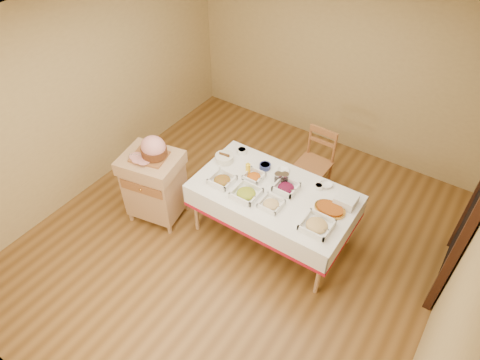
% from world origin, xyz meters
% --- Properties ---
extents(room_shell, '(5.00, 5.00, 5.00)m').
position_xyz_m(room_shell, '(0.00, 0.00, 1.30)').
color(room_shell, brown).
rests_on(room_shell, ground).
extents(doorway, '(0.09, 1.10, 2.20)m').
position_xyz_m(doorway, '(2.20, 0.90, 1.11)').
color(doorway, black).
rests_on(doorway, ground).
extents(dining_table, '(1.82, 1.02, 0.76)m').
position_xyz_m(dining_table, '(0.30, 0.30, 0.60)').
color(dining_table, tan).
rests_on(dining_table, ground).
extents(butcher_cart, '(0.77, 0.68, 0.95)m').
position_xyz_m(butcher_cart, '(-1.08, -0.20, 0.54)').
color(butcher_cart, tan).
rests_on(butcher_cart, ground).
extents(dining_chair, '(0.43, 0.41, 0.93)m').
position_xyz_m(dining_chair, '(0.33, 1.32, 0.48)').
color(dining_chair, '#9A5F32').
rests_on(dining_chair, ground).
extents(ham_on_board, '(0.42, 0.40, 0.28)m').
position_xyz_m(ham_on_board, '(-1.04, -0.17, 1.07)').
color(ham_on_board, '#9A5F32').
rests_on(ham_on_board, butcher_cart).
extents(serving_dish_a, '(0.26, 0.26, 0.11)m').
position_xyz_m(serving_dish_a, '(-0.26, 0.09, 0.80)').
color(serving_dish_a, white).
rests_on(serving_dish_a, dining_table).
extents(serving_dish_b, '(0.28, 0.28, 0.11)m').
position_xyz_m(serving_dish_b, '(0.08, 0.06, 0.80)').
color(serving_dish_b, white).
rests_on(serving_dish_b, dining_table).
extents(serving_dish_c, '(0.23, 0.23, 0.09)m').
position_xyz_m(serving_dish_c, '(0.39, 0.08, 0.79)').
color(serving_dish_c, white).
rests_on(serving_dish_c, dining_table).
extents(serving_dish_d, '(0.30, 0.30, 0.11)m').
position_xyz_m(serving_dish_d, '(0.94, 0.07, 0.80)').
color(serving_dish_d, white).
rests_on(serving_dish_d, dining_table).
extents(serving_dish_e, '(0.22, 0.21, 0.10)m').
position_xyz_m(serving_dish_e, '(-0.00, 0.35, 0.79)').
color(serving_dish_e, white).
rests_on(serving_dish_e, dining_table).
extents(serving_dish_f, '(0.26, 0.25, 0.12)m').
position_xyz_m(serving_dish_f, '(0.40, 0.39, 0.80)').
color(serving_dish_f, white).
rests_on(serving_dish_f, dining_table).
extents(small_bowl_left, '(0.12, 0.12, 0.06)m').
position_xyz_m(small_bowl_left, '(-0.38, 0.66, 0.79)').
color(small_bowl_left, white).
rests_on(small_bowl_left, dining_table).
extents(small_bowl_mid, '(0.14, 0.14, 0.06)m').
position_xyz_m(small_bowl_mid, '(0.01, 0.57, 0.79)').
color(small_bowl_mid, navy).
rests_on(small_bowl_mid, dining_table).
extents(small_bowl_right, '(0.10, 0.10, 0.05)m').
position_xyz_m(small_bowl_right, '(0.69, 0.62, 0.79)').
color(small_bowl_right, white).
rests_on(small_bowl_right, dining_table).
extents(bowl_white_imported, '(0.17, 0.17, 0.03)m').
position_xyz_m(bowl_white_imported, '(0.22, 0.64, 0.78)').
color(bowl_white_imported, white).
rests_on(bowl_white_imported, dining_table).
extents(bowl_small_imported, '(0.18, 0.18, 0.04)m').
position_xyz_m(bowl_small_imported, '(0.75, 0.70, 0.78)').
color(bowl_small_imported, white).
rests_on(bowl_small_imported, dining_table).
extents(preserve_jar_left, '(0.09, 0.09, 0.12)m').
position_xyz_m(preserve_jar_left, '(0.25, 0.46, 0.81)').
color(preserve_jar_left, silver).
rests_on(preserve_jar_left, dining_table).
extents(preserve_jar_right, '(0.09, 0.09, 0.12)m').
position_xyz_m(preserve_jar_right, '(0.32, 0.49, 0.81)').
color(preserve_jar_right, silver).
rests_on(preserve_jar_right, dining_table).
extents(mustard_bottle, '(0.06, 0.06, 0.18)m').
position_xyz_m(mustard_bottle, '(-0.10, 0.38, 0.84)').
color(mustard_bottle, yellow).
rests_on(mustard_bottle, dining_table).
extents(bread_basket, '(0.22, 0.22, 0.10)m').
position_xyz_m(bread_basket, '(-0.47, 0.42, 0.80)').
color(bread_basket, white).
rests_on(bread_basket, dining_table).
extents(plate_stack, '(0.22, 0.22, 0.11)m').
position_xyz_m(plate_stack, '(1.04, 0.56, 0.81)').
color(plate_stack, white).
rests_on(plate_stack, dining_table).
extents(brass_platter, '(0.35, 0.25, 0.05)m').
position_xyz_m(brass_platter, '(0.94, 0.37, 0.78)').
color(brass_platter, gold).
rests_on(brass_platter, dining_table).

